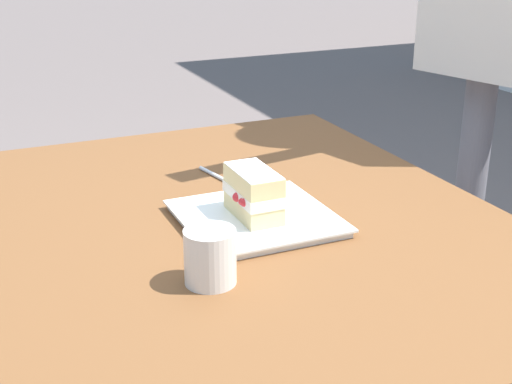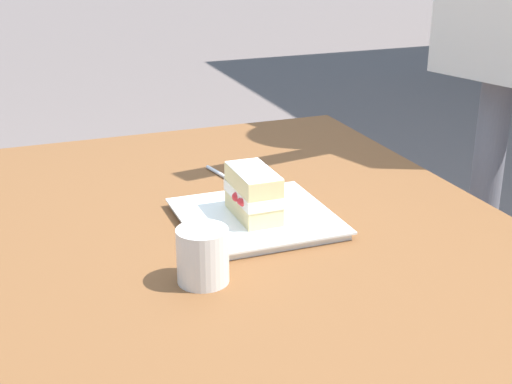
% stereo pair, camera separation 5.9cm
% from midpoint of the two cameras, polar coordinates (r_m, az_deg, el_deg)
% --- Properties ---
extents(patio_table, '(1.17, 0.95, 0.72)m').
position_cam_midpoint_polar(patio_table, '(1.34, -3.02, -6.15)').
color(patio_table, brown).
rests_on(patio_table, ground).
extents(dessert_plate, '(0.26, 0.26, 0.02)m').
position_cam_midpoint_polar(dessert_plate, '(1.28, -1.33, -2.13)').
color(dessert_plate, white).
rests_on(dessert_plate, patio_table).
extents(cake_slice, '(0.13, 0.07, 0.09)m').
position_cam_midpoint_polar(cake_slice, '(1.25, -1.57, -0.11)').
color(cake_slice, '#EAD18C').
rests_on(cake_slice, dessert_plate).
extents(dessert_fork, '(0.17, 0.05, 0.01)m').
position_cam_midpoint_polar(dessert_fork, '(1.47, -3.59, 0.90)').
color(dessert_fork, silver).
rests_on(dessert_fork, patio_table).
extents(coffee_cup, '(0.08, 0.08, 0.08)m').
position_cam_midpoint_polar(coffee_cup, '(1.07, -5.26, -5.08)').
color(coffee_cup, silver).
rests_on(coffee_cup, patio_table).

